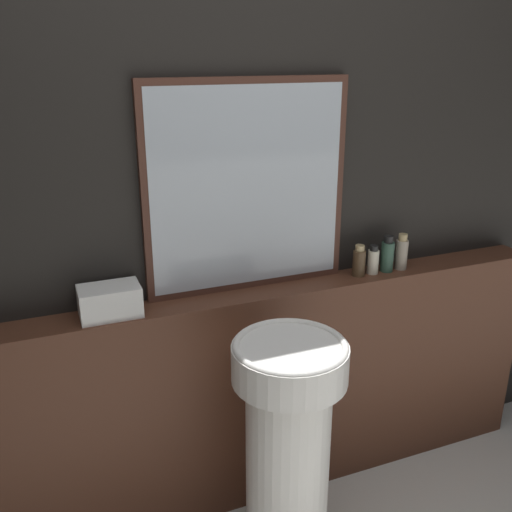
# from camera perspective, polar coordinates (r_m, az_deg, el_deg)

# --- Properties ---
(wall_back) EXTENTS (8.00, 0.06, 2.50)m
(wall_back) POSITION_cam_1_polar(r_m,az_deg,el_deg) (2.14, -1.85, 5.39)
(wall_back) COLOR black
(wall_back) RESTS_ON ground_plane
(vanity_counter) EXTENTS (2.63, 0.16, 0.93)m
(vanity_counter) POSITION_cam_1_polar(r_m,az_deg,el_deg) (2.37, -0.68, -14.04)
(vanity_counter) COLOR #512D1E
(vanity_counter) RESTS_ON ground_plane
(pedestal_sink) EXTENTS (0.38, 0.38, 0.90)m
(pedestal_sink) POSITION_cam_1_polar(r_m,az_deg,el_deg) (2.08, 3.13, -18.52)
(pedestal_sink) COLOR white
(pedestal_sink) RESTS_ON ground_plane
(mirror) EXTENTS (0.78, 0.03, 0.78)m
(mirror) POSITION_cam_1_polar(r_m,az_deg,el_deg) (2.08, -0.84, 6.82)
(mirror) COLOR #47281E
(mirror) RESTS_ON vanity_counter
(towel_stack) EXTENTS (0.21, 0.13, 0.11)m
(towel_stack) POSITION_cam_1_polar(r_m,az_deg,el_deg) (2.01, -14.41, -4.39)
(towel_stack) COLOR white
(towel_stack) RESTS_ON vanity_counter
(shampoo_bottle) EXTENTS (0.05, 0.05, 0.13)m
(shampoo_bottle) POSITION_cam_1_polar(r_m,az_deg,el_deg) (2.32, 10.26, -0.56)
(shampoo_bottle) COLOR #4C3823
(shampoo_bottle) RESTS_ON vanity_counter
(conditioner_bottle) EXTENTS (0.05, 0.05, 0.12)m
(conditioner_bottle) POSITION_cam_1_polar(r_m,az_deg,el_deg) (2.36, 11.62, -0.44)
(conditioner_bottle) COLOR beige
(conditioner_bottle) RESTS_ON vanity_counter
(lotion_bottle) EXTENTS (0.05, 0.05, 0.15)m
(lotion_bottle) POSITION_cam_1_polar(r_m,az_deg,el_deg) (2.39, 13.00, 0.10)
(lotion_bottle) COLOR #2D4C3D
(lotion_bottle) RESTS_ON vanity_counter
(body_wash_bottle) EXTENTS (0.05, 0.05, 0.15)m
(body_wash_bottle) POSITION_cam_1_polar(r_m,az_deg,el_deg) (2.43, 14.35, 0.30)
(body_wash_bottle) COLOR gray
(body_wash_bottle) RESTS_ON vanity_counter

